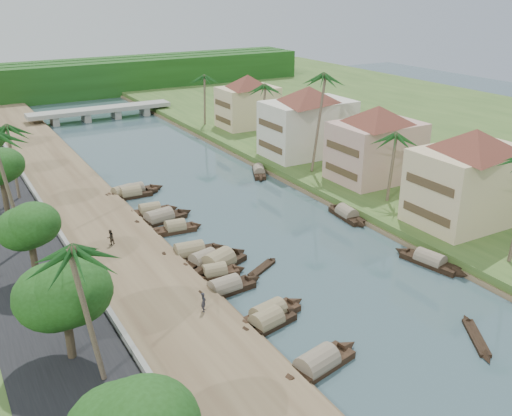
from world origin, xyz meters
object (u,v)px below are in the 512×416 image
bridge (101,111)px  sampan_0 (317,365)px  person_near (204,302)px  sampan_1 (267,323)px  building_near (470,175)px

bridge → sampan_0: 86.24m
bridge → sampan_0: size_ratio=3.15×
sampan_0 → person_near: (-4.07, 9.87, 1.20)m
person_near → bridge: bearing=19.2°
sampan_1 → person_near: size_ratio=4.48×
sampan_1 → bridge: bearing=71.5°
building_near → person_near: bearing=-176.7°
sampan_1 → building_near: bearing=-1.1°
building_near → sampan_0: 31.08m
sampan_0 → sampan_1: sampan_0 is taller
sampan_1 → person_near: person_near is taller
sampan_0 → person_near: person_near is taller
bridge → person_near: size_ratio=17.08×
person_near → sampan_0: bearing=-128.5°
sampan_0 → building_near: bearing=10.5°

